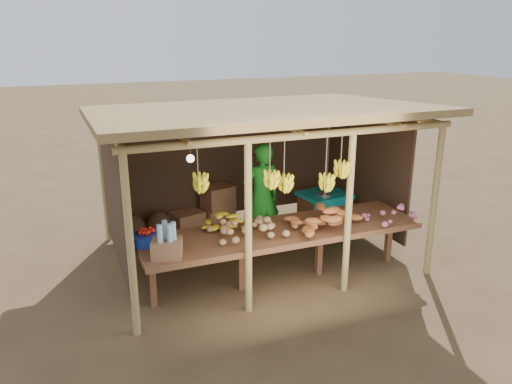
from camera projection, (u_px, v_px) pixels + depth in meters
name	position (u px, v px, depth m)	size (l,w,h in m)	color
ground	(256.00, 255.00, 7.92)	(60.00, 60.00, 0.00)	brown
stall_structure	(253.00, 136.00, 7.32)	(4.70, 3.50, 2.43)	tan
counter	(282.00, 233.00, 6.86)	(3.90, 1.05, 0.80)	brown
potato_heap	(248.00, 223.00, 6.55)	(0.96, 0.58, 0.36)	tan
sweet_potato_heap	(327.00, 215.00, 6.84)	(1.09, 0.65, 0.36)	#AC5D2C
onion_heap	(394.00, 209.00, 7.09)	(0.83, 0.50, 0.36)	#BE5C74
banana_pile	(223.00, 218.00, 6.76)	(0.58, 0.35, 0.35)	gold
tomato_basin	(145.00, 238.00, 6.34)	(0.38, 0.38, 0.20)	navy
bottle_box	(167.00, 244.00, 5.93)	(0.42, 0.38, 0.45)	#8E5E3F
vendor	(261.00, 197.00, 7.93)	(0.64, 0.42, 1.74)	#1B7D1F
tarp_crate	(324.00, 212.00, 8.70)	(0.87, 0.77, 0.95)	brown
carton_stack	(208.00, 213.00, 8.72)	(1.14, 0.51, 0.81)	#8E5E3F
burlap_sacks	(146.00, 228.00, 8.24)	(0.92, 0.48, 0.65)	#402C1E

